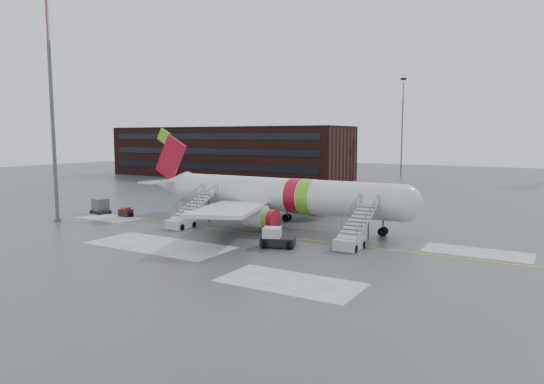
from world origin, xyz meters
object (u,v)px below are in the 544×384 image
Objects in this scene: light_mast_near at (52,105)px; baggage_tractor at (126,213)px; uld_container at (100,207)px; pushback_tug at (276,238)px; airstair_aft at (186,218)px; airstair_fwd at (353,236)px; airliner at (274,195)px.

baggage_tractor is at bearing 56.26° from light_mast_near.
pushback_tug is at bearing -9.54° from uld_container.
baggage_tractor is (4.65, 0.00, -0.43)m from uld_container.
airstair_aft is at bearing -5.87° from uld_container.
airstair_aft is 2.85× the size of uld_container.
uld_container is 1.20× the size of baggage_tractor.
baggage_tractor is at bearing 168.71° from pushback_tug.
airliner is at bearing 151.80° from airstair_fwd.
airliner is 9.97× the size of pushback_tug.
light_mast_near reaches higher than airstair_fwd.
pushback_tug is 29.89m from uld_container.
airliner is 12.97× the size of uld_container.
pushback_tug reaches higher than baggage_tractor.
airstair_aft is 11.40m from baggage_tractor.
light_mast_near reaches higher than pushback_tug.
light_mast_near is (-23.23, -11.47, 10.27)m from airliner.
airliner is 24.13m from uld_container.
pushback_tug is at bearing -13.75° from airstair_aft.
airliner is at bearing 26.27° from light_mast_near.
airstair_fwd reaches higher than baggage_tractor.
pushback_tug is at bearing -151.90° from airstair_fwd.
uld_container is at bearing 177.38° from airstair_fwd.
airliner is 27.87m from light_mast_near.
pushback_tug is 1.56× the size of baggage_tractor.
airliner is 11.82m from pushback_tug.
uld_container is 0.10× the size of light_mast_near.
light_mast_near is (-29.21, -1.62, 12.90)m from pushback_tug.
light_mast_near is at bearing -162.50° from airstair_aft.
airstair_aft reaches higher than baggage_tractor.
uld_container is at bearing -168.22° from airliner.
airliner is 15.52× the size of baggage_tractor.
light_mast_near is (0.26, -6.57, 12.77)m from uld_container.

